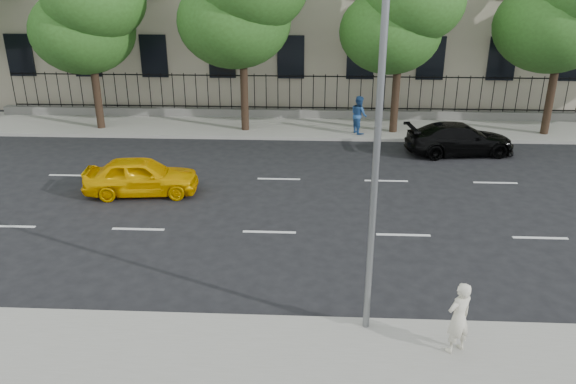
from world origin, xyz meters
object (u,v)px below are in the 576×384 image
at_px(yellow_taxi, 141,176).
at_px(black_sedan, 460,139).
at_px(street_light, 377,94).
at_px(woman_near, 459,318).

distance_m(yellow_taxi, black_sedan, 13.11).
bearing_deg(yellow_taxi, black_sedan, -73.39).
height_order(street_light, woman_near, street_light).
xyz_separation_m(street_light, black_sedan, (4.92, 12.17, -4.49)).
bearing_deg(black_sedan, woman_near, 159.18).
bearing_deg(street_light, black_sedan, 68.00).
distance_m(yellow_taxi, woman_near, 12.24).
height_order(street_light, black_sedan, street_light).
distance_m(street_light, yellow_taxi, 11.04).
relative_size(yellow_taxi, woman_near, 2.47).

